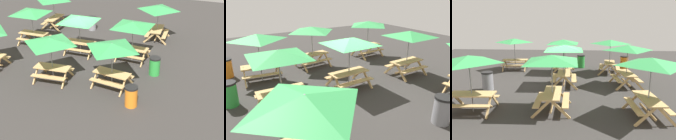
# 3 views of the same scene
# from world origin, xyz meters

# --- Properties ---
(ground_plane) EXTENTS (29.14, 29.14, 0.00)m
(ground_plane) POSITION_xyz_m (0.00, 0.00, 0.00)
(ground_plane) COLOR #33302D
(ground_plane) RESTS_ON ground
(picnic_table_0) EXTENTS (2.83, 2.83, 2.34)m
(picnic_table_0) POSITION_xyz_m (-0.04, 0.20, 1.99)
(picnic_table_0) COLOR tan
(picnic_table_0) RESTS_ON ground
(picnic_table_1) EXTENTS (2.10, 2.10, 2.34)m
(picnic_table_1) POSITION_xyz_m (3.74, -3.24, 1.99)
(picnic_table_1) COLOR tan
(picnic_table_1) RESTS_ON ground
(picnic_table_2) EXTENTS (2.22, 2.22, 2.34)m
(picnic_table_2) POSITION_xyz_m (-3.22, 3.13, 1.99)
(picnic_table_2) COLOR tan
(picnic_table_2) RESTS_ON ground
(picnic_table_3) EXTENTS (2.19, 2.19, 2.34)m
(picnic_table_3) POSITION_xyz_m (-0.21, 3.65, 1.99)
(picnic_table_3) COLOR tan
(picnic_table_3) RESTS_ON ground
(picnic_table_4) EXTENTS (2.83, 2.83, 2.34)m
(picnic_table_4) POSITION_xyz_m (-3.21, -0.08, 1.99)
(picnic_table_4) COLOR tan
(picnic_table_4) RESTS_ON ground
(picnic_table_5) EXTENTS (2.83, 2.83, 2.34)m
(picnic_table_5) POSITION_xyz_m (3.40, -0.04, 1.99)
(picnic_table_5) COLOR tan
(picnic_table_5) RESTS_ON ground
(picnic_table_6) EXTENTS (2.15, 2.15, 2.34)m
(picnic_table_6) POSITION_xyz_m (-3.76, -3.67, 1.99)
(picnic_table_6) COLOR tan
(picnic_table_6) RESTS_ON ground
(picnic_table_7) EXTENTS (2.15, 2.15, 2.34)m
(picnic_table_7) POSITION_xyz_m (3.78, 3.65, 1.99)
(picnic_table_7) COLOR tan
(picnic_table_7) RESTS_ON ground
(trash_bin_green) EXTENTS (0.59, 0.59, 0.98)m
(trash_bin_green) POSITION_xyz_m (-4.85, 1.18, 0.49)
(trash_bin_green) COLOR green
(trash_bin_green) RESTS_ON ground
(trash_bin_gray) EXTENTS (0.59, 0.59, 0.98)m
(trash_bin_gray) POSITION_xyz_m (1.01, -3.76, 0.49)
(trash_bin_gray) COLOR gray
(trash_bin_gray) RESTS_ON ground
(trash_bin_orange) EXTENTS (0.59, 0.59, 0.98)m
(trash_bin_orange) POSITION_xyz_m (-4.63, 4.40, 0.49)
(trash_bin_orange) COLOR orange
(trash_bin_orange) RESTS_ON ground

